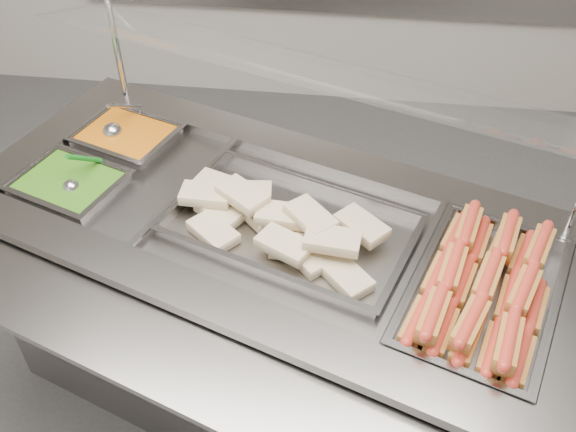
# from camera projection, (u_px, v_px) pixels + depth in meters

# --- Properties ---
(steam_counter) EXTENTS (2.12, 1.47, 0.93)m
(steam_counter) POSITION_uv_depth(u_px,v_px,m) (275.00, 315.00, 2.25)
(steam_counter) COLOR gray
(steam_counter) RESTS_ON ground
(tray_rail) EXTENTS (1.84, 0.97, 0.05)m
(tray_rail) POSITION_uv_depth(u_px,v_px,m) (175.00, 356.00, 1.62)
(tray_rail) COLOR gray
(tray_rail) RESTS_ON steam_counter
(sneeze_guard) EXTENTS (1.70, 0.86, 0.45)m
(sneeze_guard) POSITION_uv_depth(u_px,v_px,m) (308.00, 72.00, 1.83)
(sneeze_guard) COLOR silver
(sneeze_guard) RESTS_ON steam_counter
(pan_hotdogs) EXTENTS (0.52, 0.65, 0.10)m
(pan_hotdogs) POSITION_uv_depth(u_px,v_px,m) (482.00, 300.00, 1.75)
(pan_hotdogs) COLOR gray
(pan_hotdogs) RESTS_ON steam_counter
(pan_wraps) EXTENTS (0.80, 0.63, 0.07)m
(pan_wraps) POSITION_uv_depth(u_px,v_px,m) (291.00, 229.00, 1.93)
(pan_wraps) COLOR gray
(pan_wraps) RESTS_ON steam_counter
(pan_beans) EXTENTS (0.38, 0.34, 0.10)m
(pan_beans) POSITION_uv_depth(u_px,v_px,m) (128.00, 143.00, 2.29)
(pan_beans) COLOR gray
(pan_beans) RESTS_ON steam_counter
(pan_peas) EXTENTS (0.38, 0.34, 0.10)m
(pan_peas) POSITION_uv_depth(u_px,v_px,m) (71.00, 191.00, 2.09)
(pan_peas) COLOR gray
(pan_peas) RESTS_ON steam_counter
(hotdogs_in_buns) EXTENTS (0.44, 0.60, 0.12)m
(hotdogs_in_buns) POSITION_uv_depth(u_px,v_px,m) (483.00, 289.00, 1.71)
(hotdogs_in_buns) COLOR #9F5B21
(hotdogs_in_buns) RESTS_ON pan_hotdogs
(tortilla_wraps) EXTENTS (0.65, 0.46, 0.10)m
(tortilla_wraps) POSITION_uv_depth(u_px,v_px,m) (277.00, 225.00, 1.89)
(tortilla_wraps) COLOR tan
(tortilla_wraps) RESTS_ON pan_wraps
(ladle) EXTENTS (0.10, 0.19, 0.15)m
(ladle) POSITION_uv_depth(u_px,v_px,m) (114.00, 131.00, 2.26)
(ladle) COLOR silver
(ladle) RESTS_ON pan_beans
(serving_spoon) EXTENTS (0.09, 0.18, 0.15)m
(serving_spoon) POSITION_uv_depth(u_px,v_px,m) (74.00, 182.00, 2.04)
(serving_spoon) COLOR silver
(serving_spoon) RESTS_ON pan_peas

